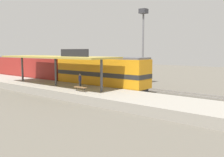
# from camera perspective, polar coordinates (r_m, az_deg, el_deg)

# --- Properties ---
(ground_plane) EXTENTS (120.00, 120.00, 0.00)m
(ground_plane) POSITION_cam_1_polar(r_m,az_deg,el_deg) (37.71, -4.79, -1.84)
(ground_plane) COLOR #5B564C
(track_near) EXTENTS (3.20, 110.00, 0.16)m
(track_near) POSITION_cam_1_polar(r_m,az_deg,el_deg) (36.32, -6.99, -2.13)
(track_near) COLOR #4E4941
(track_near) RESTS_ON ground
(track_far) EXTENTS (3.20, 110.00, 0.16)m
(track_far) POSITION_cam_1_polar(r_m,az_deg,el_deg) (39.59, -2.17, -1.38)
(track_far) COLOR #4E4941
(track_far) RESTS_ON ground
(platform) EXTENTS (6.00, 44.00, 0.90)m
(platform) POSITION_cam_1_polar(r_m,az_deg,el_deg) (33.29, -12.74, -2.30)
(platform) COLOR gray
(platform) RESTS_ON ground
(station_canopy) EXTENTS (5.20, 18.00, 4.70)m
(station_canopy) POSITION_cam_1_polar(r_m,az_deg,el_deg) (32.85, -12.82, 4.75)
(station_canopy) COLOR #47474C
(station_canopy) RESTS_ON platform
(platform_bench) EXTENTS (0.44, 1.70, 0.50)m
(platform_bench) POSITION_cam_1_polar(r_m,az_deg,el_deg) (27.67, -7.30, -2.06)
(platform_bench) COLOR #333338
(platform_bench) RESTS_ON platform
(locomotive) EXTENTS (2.93, 14.43, 4.44)m
(locomotive) POSITION_cam_1_polar(r_m,az_deg,el_deg) (33.50, -2.74, 1.29)
(locomotive) COLOR #28282D
(locomotive) RESTS_ON track_near
(passenger_carriage_front) EXTENTS (2.90, 20.00, 4.24)m
(passenger_carriage_front) POSITION_cam_1_polar(r_m,az_deg,el_deg) (47.46, -19.09, 2.33)
(passenger_carriage_front) COLOR #28282D
(passenger_carriage_front) RESTS_ON track_near
(freight_car) EXTENTS (2.80, 12.00, 3.54)m
(freight_car) POSITION_cam_1_polar(r_m,az_deg,el_deg) (40.36, -3.73, 1.53)
(freight_car) COLOR #28282D
(freight_car) RESTS_ON track_far
(light_mast) EXTENTS (1.10, 1.10, 11.70)m
(light_mast) POSITION_cam_1_polar(r_m,az_deg,el_deg) (38.62, 7.20, 10.82)
(light_mast) COLOR slate
(light_mast) RESTS_ON ground
(person_waiting) EXTENTS (0.34, 0.34, 1.71)m
(person_waiting) POSITION_cam_1_polar(r_m,az_deg,el_deg) (30.49, -7.39, -0.31)
(person_waiting) COLOR #4C4C51
(person_waiting) RESTS_ON platform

